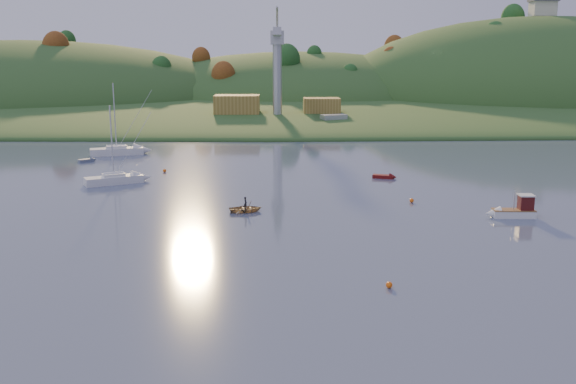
{
  "coord_description": "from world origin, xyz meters",
  "views": [
    {
      "loc": [
        2.19,
        -36.46,
        17.24
      ],
      "look_at": [
        3.25,
        33.69,
        2.05
      ],
      "focal_mm": 40.0,
      "sensor_mm": 36.0,
      "label": 1
    }
  ],
  "objects_px": {
    "fishing_boat": "(510,211)",
    "sailboat_far": "(114,179)",
    "red_tender": "(388,177)",
    "grey_dinghy": "(90,160)",
    "sailboat_near": "(117,150)",
    "canoe": "(246,209)"
  },
  "relations": [
    {
      "from": "fishing_boat",
      "to": "red_tender",
      "type": "height_order",
      "value": "fishing_boat"
    },
    {
      "from": "sailboat_far",
      "to": "canoe",
      "type": "bearing_deg",
      "value": -67.38
    },
    {
      "from": "red_tender",
      "to": "grey_dinghy",
      "type": "xyz_separation_m",
      "value": [
        -46.21,
        15.36,
        -0.01
      ]
    },
    {
      "from": "fishing_boat",
      "to": "grey_dinghy",
      "type": "distance_m",
      "value": 67.11
    },
    {
      "from": "grey_dinghy",
      "to": "sailboat_far",
      "type": "bearing_deg",
      "value": -101.99
    },
    {
      "from": "sailboat_near",
      "to": "sailboat_far",
      "type": "height_order",
      "value": "sailboat_near"
    },
    {
      "from": "canoe",
      "to": "grey_dinghy",
      "type": "distance_m",
      "value": 44.01
    },
    {
      "from": "canoe",
      "to": "red_tender",
      "type": "bearing_deg",
      "value": -56.75
    },
    {
      "from": "fishing_boat",
      "to": "sailboat_far",
      "type": "relative_size",
      "value": 0.5
    },
    {
      "from": "sailboat_far",
      "to": "red_tender",
      "type": "distance_m",
      "value": 37.75
    },
    {
      "from": "sailboat_near",
      "to": "canoe",
      "type": "xyz_separation_m",
      "value": [
        24.38,
        -41.27,
        -0.41
      ]
    },
    {
      "from": "fishing_boat",
      "to": "canoe",
      "type": "height_order",
      "value": "fishing_boat"
    },
    {
      "from": "sailboat_near",
      "to": "red_tender",
      "type": "xyz_separation_m",
      "value": [
        43.43,
        -22.01,
        -0.55
      ]
    },
    {
      "from": "sailboat_far",
      "to": "red_tender",
      "type": "height_order",
      "value": "sailboat_far"
    },
    {
      "from": "canoe",
      "to": "red_tender",
      "type": "distance_m",
      "value": 27.08
    },
    {
      "from": "sailboat_near",
      "to": "canoe",
      "type": "bearing_deg",
      "value": -76.37
    },
    {
      "from": "sailboat_near",
      "to": "sailboat_far",
      "type": "xyz_separation_m",
      "value": [
        5.82,
        -25.27,
        -0.09
      ]
    },
    {
      "from": "sailboat_far",
      "to": "grey_dinghy",
      "type": "height_order",
      "value": "sailboat_far"
    },
    {
      "from": "fishing_boat",
      "to": "sailboat_far",
      "type": "distance_m",
      "value": 50.73
    },
    {
      "from": "fishing_boat",
      "to": "canoe",
      "type": "bearing_deg",
      "value": -3.81
    },
    {
      "from": "fishing_boat",
      "to": "sailboat_near",
      "type": "bearing_deg",
      "value": -38.03
    },
    {
      "from": "fishing_boat",
      "to": "canoe",
      "type": "relative_size",
      "value": 1.44
    }
  ]
}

